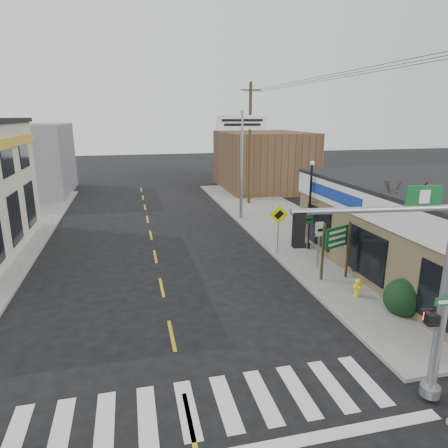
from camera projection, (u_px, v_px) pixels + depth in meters
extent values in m
plane|color=black|center=(190.00, 421.00, 9.68)|extent=(140.00, 140.00, 0.00)
cube|color=gray|center=(306.00, 238.00, 23.88)|extent=(6.00, 38.00, 0.13)
cube|color=gold|center=(162.00, 287.00, 17.19)|extent=(0.12, 56.00, 0.01)
cube|color=silver|center=(187.00, 409.00, 10.06)|extent=(11.00, 2.20, 0.01)
cube|color=brown|center=(263.00, 161.00, 39.78)|extent=(8.00, 10.00, 5.60)
cube|color=slate|center=(17.00, 160.00, 36.41)|extent=(9.00, 10.00, 6.40)
cylinder|color=gray|center=(444.00, 301.00, 9.68)|extent=(0.25, 0.25, 5.37)
cylinder|color=gray|center=(383.00, 212.00, 8.63)|extent=(3.94, 0.14, 0.14)
cube|color=black|center=(306.00, 235.00, 8.34)|extent=(0.25, 0.20, 0.81)
cube|color=#105223|center=(427.00, 197.00, 8.80)|extent=(0.85, 0.05, 0.49)
cube|color=black|center=(434.00, 321.00, 9.71)|extent=(0.29, 0.23, 0.29)
cube|color=#463820|center=(323.00, 252.00, 17.36)|extent=(0.09, 0.09, 2.58)
cube|color=#463820|center=(348.00, 250.00, 17.63)|extent=(0.09, 0.09, 2.58)
cube|color=#0F4B25|center=(337.00, 237.00, 17.27)|extent=(1.48, 0.05, 0.92)
cylinder|color=yellow|center=(357.00, 289.00, 15.99)|extent=(0.21, 0.21, 0.60)
sphere|color=yellow|center=(358.00, 282.00, 15.90)|extent=(0.23, 0.23, 0.23)
cylinder|color=gray|center=(278.00, 231.00, 20.77)|extent=(0.06, 0.06, 2.39)
cube|color=#EBEA05|center=(279.00, 215.00, 20.50)|extent=(1.01, 0.03, 1.01)
cylinder|color=black|center=(310.00, 207.00, 21.27)|extent=(0.12, 0.12, 4.60)
sphere|color=silver|center=(312.00, 163.00, 20.66)|extent=(0.25, 0.25, 0.25)
cube|color=#0C4C46|center=(319.00, 190.00, 21.15)|extent=(0.02, 0.49, 1.24)
cylinder|color=gray|center=(242.00, 166.00, 27.47)|extent=(0.22, 0.22, 7.37)
cube|color=silver|center=(242.00, 122.00, 26.71)|extent=(3.47, 0.18, 0.92)
cylinder|color=black|center=(398.00, 247.00, 16.48)|extent=(0.22, 0.22, 3.53)
ellipsoid|color=#1A371A|center=(404.00, 298.00, 14.66)|extent=(1.45, 1.45, 1.09)
ellipsoid|color=black|center=(362.00, 267.00, 18.09)|extent=(1.00, 1.00, 0.75)
cylinder|color=#40321E|center=(250.00, 145.00, 31.93)|extent=(0.25, 0.25, 9.55)
cube|color=#40321E|center=(251.00, 90.00, 30.84)|extent=(1.66, 0.10, 0.10)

